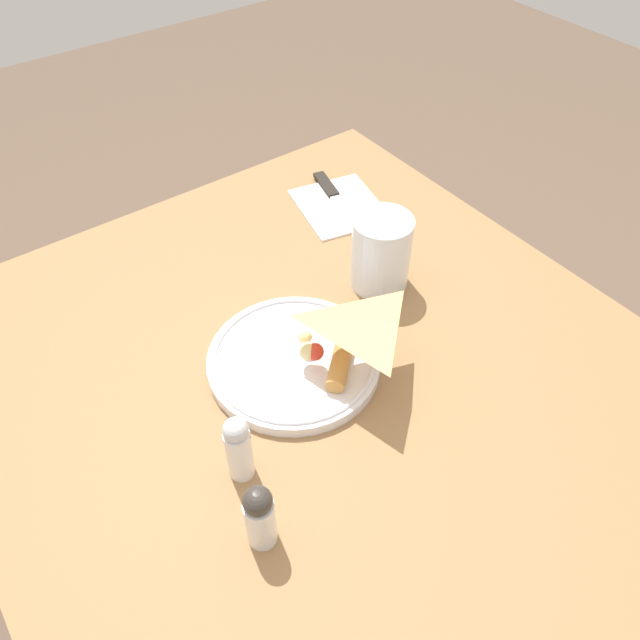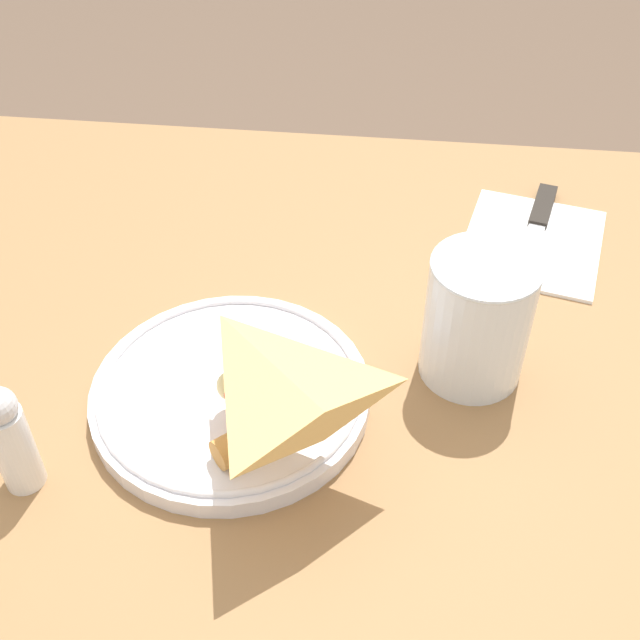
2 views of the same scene
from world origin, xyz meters
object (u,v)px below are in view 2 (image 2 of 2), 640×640
(plate_pizza, at_px, (232,390))
(milk_glass, at_px, (476,324))
(butter_knife, at_px, (535,233))
(salt_shaker, at_px, (10,438))
(dining_table, at_px, (255,517))
(napkin_folded, at_px, (532,242))

(plate_pizza, height_order, milk_glass, milk_glass)
(butter_knife, bearing_deg, milk_glass, -5.89)
(plate_pizza, bearing_deg, salt_shaker, -56.08)
(dining_table, distance_m, plate_pizza, 0.13)
(salt_shaker, bearing_deg, dining_table, 110.51)
(dining_table, bearing_deg, milk_glass, 118.60)
(milk_glass, distance_m, salt_shaker, 0.37)
(dining_table, relative_size, butter_knife, 4.78)
(milk_glass, xyz_separation_m, salt_shaker, (0.15, -0.33, -0.00))
(dining_table, distance_m, salt_shaker, 0.23)
(plate_pizza, distance_m, butter_knife, 0.37)
(salt_shaker, bearing_deg, plate_pizza, 123.92)
(dining_table, height_order, butter_knife, butter_knife)
(milk_glass, relative_size, napkin_folded, 0.64)
(napkin_folded, relative_size, salt_shaker, 1.83)
(plate_pizza, relative_size, butter_knife, 1.14)
(milk_glass, bearing_deg, plate_pizza, -72.53)
(napkin_folded, distance_m, butter_knife, 0.01)
(napkin_folded, height_order, butter_knife, butter_knife)
(dining_table, height_order, milk_glass, milk_glass)
(dining_table, bearing_deg, napkin_folded, 138.96)
(dining_table, distance_m, butter_knife, 0.40)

